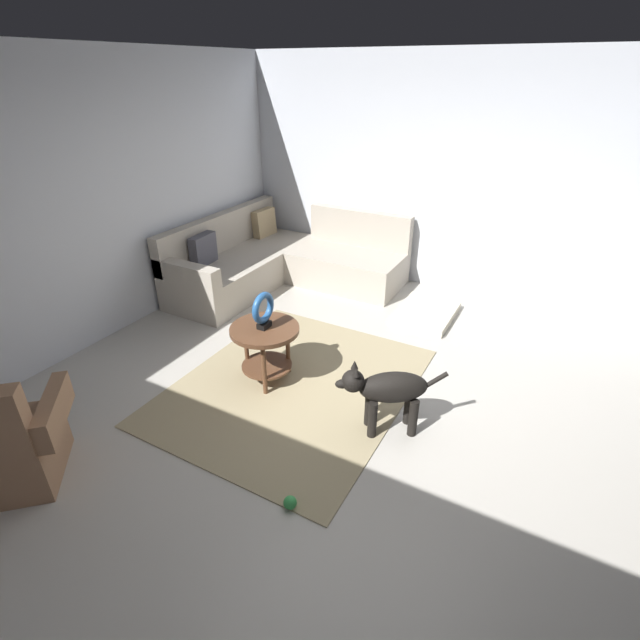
{
  "coord_description": "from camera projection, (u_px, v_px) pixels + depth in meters",
  "views": [
    {
      "loc": [
        -2.7,
        -1.14,
        2.5
      ],
      "look_at": [
        0.45,
        0.6,
        0.55
      ],
      "focal_mm": 26.27,
      "sensor_mm": 36.0,
      "label": 1
    }
  ],
  "objects": [
    {
      "name": "ground_plane",
      "position": [
        358.0,
        426.0,
        3.78
      ],
      "size": [
        6.0,
        6.0,
        0.1
      ],
      "primitive_type": "cube",
      "color": "#B7B2A8"
    },
    {
      "name": "wall_back",
      "position": [
        77.0,
        207.0,
        4.36
      ],
      "size": [
        6.0,
        0.12,
        2.7
      ],
      "primitive_type": "cube",
      "color": "silver",
      "rests_on": "ground_plane"
    },
    {
      "name": "wall_right",
      "position": [
        470.0,
        181.0,
        5.37
      ],
      "size": [
        0.12,
        6.0,
        2.7
      ],
      "primitive_type": "cube",
      "color": "silver",
      "rests_on": "ground_plane"
    },
    {
      "name": "area_rug",
      "position": [
        294.0,
        385.0,
        4.17
      ],
      "size": [
        2.3,
        1.9,
        0.01
      ],
      "primitive_type": "cube",
      "color": "tan",
      "rests_on": "ground_plane"
    },
    {
      "name": "sectional_couch",
      "position": [
        281.0,
        263.0,
        6.0
      ],
      "size": [
        2.2,
        2.25,
        0.88
      ],
      "color": "#B2A899",
      "rests_on": "ground_plane"
    },
    {
      "name": "armchair",
      "position": [
        1.0,
        446.0,
        3.05
      ],
      "size": [
        0.99,
        0.99,
        0.88
      ],
      "rotation": [
        0.0,
        0.0,
        -0.82
      ],
      "color": "#936B4C",
      "rests_on": "ground_plane"
    },
    {
      "name": "side_table",
      "position": [
        265.0,
        340.0,
        4.06
      ],
      "size": [
        0.6,
        0.6,
        0.54
      ],
      "color": "brown",
      "rests_on": "ground_plane"
    },
    {
      "name": "torus_sculpture",
      "position": [
        263.0,
        310.0,
        3.92
      ],
      "size": [
        0.28,
        0.08,
        0.33
      ],
      "color": "black",
      "rests_on": "side_table"
    },
    {
      "name": "dog_bed_mat",
      "position": [
        426.0,
        313.0,
        5.29
      ],
      "size": [
        0.8,
        0.6,
        0.09
      ],
      "primitive_type": "cube",
      "color": "beige",
      "rests_on": "ground_plane"
    },
    {
      "name": "dog",
      "position": [
        387.0,
        390.0,
        3.49
      ],
      "size": [
        0.51,
        0.74,
        0.63
      ],
      "rotation": [
        0.0,
        0.0,
        0.58
      ],
      "color": "black",
      "rests_on": "ground_plane"
    },
    {
      "name": "dog_toy_ball",
      "position": [
        290.0,
        503.0,
        2.99
      ],
      "size": [
        0.09,
        0.09,
        0.09
      ],
      "primitive_type": "sphere",
      "color": "green",
      "rests_on": "ground_plane"
    }
  ]
}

